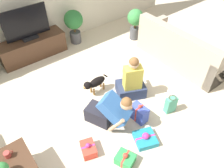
# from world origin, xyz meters

# --- Properties ---
(ground_plane) EXTENTS (16.00, 16.00, 0.00)m
(ground_plane) POSITION_xyz_m (0.00, 0.00, 0.00)
(ground_plane) COLOR beige
(sofa_right) EXTENTS (0.82, 2.05, 0.85)m
(sofa_right) POSITION_xyz_m (2.44, 0.13, 0.31)
(sofa_right) COLOR tan
(sofa_right) RESTS_ON ground_plane
(tv_console) EXTENTS (1.47, 0.46, 0.48)m
(tv_console) POSITION_xyz_m (-0.09, 2.33, 0.24)
(tv_console) COLOR #472D1E
(tv_console) RESTS_ON ground_plane
(tv) EXTENTS (0.97, 0.20, 0.71)m
(tv) POSITION_xyz_m (-0.09, 2.33, 0.80)
(tv) COLOR black
(tv) RESTS_ON tv_console
(potted_plant_back_right) EXTENTS (0.45, 0.45, 0.84)m
(potted_plant_back_right) POSITION_xyz_m (0.99, 2.28, 0.53)
(potted_plant_back_right) COLOR #4C4C51
(potted_plant_back_right) RESTS_ON ground_plane
(potted_plant_corner_right) EXTENTS (0.40, 0.40, 0.79)m
(potted_plant_corner_right) POSITION_xyz_m (2.29, 1.50, 0.50)
(potted_plant_corner_right) COLOR #4C4C51
(potted_plant_corner_right) RESTS_ON ground_plane
(person_kneeling) EXTENTS (0.60, 0.82, 0.77)m
(person_kneeling) POSITION_xyz_m (0.12, -0.30, 0.33)
(person_kneeling) COLOR #23232D
(person_kneeling) RESTS_ON ground_plane
(person_sitting) EXTENTS (0.64, 0.61, 0.90)m
(person_sitting) POSITION_xyz_m (0.86, 0.01, 0.32)
(person_sitting) COLOR #283351
(person_sitting) RESTS_ON ground_plane
(dog) EXTENTS (0.57, 0.18, 0.35)m
(dog) POSITION_xyz_m (0.36, 0.48, 0.23)
(dog) COLOR black
(dog) RESTS_ON ground_plane
(gift_box_a) EXTENTS (0.42, 0.42, 0.19)m
(gift_box_a) POSITION_xyz_m (0.36, -0.91, 0.06)
(gift_box_a) COLOR teal
(gift_box_a) RESTS_ON ground_plane
(gift_box_b) EXTENTS (0.31, 0.33, 0.21)m
(gift_box_b) POSITION_xyz_m (-0.12, -0.99, 0.08)
(gift_box_b) COLOR #2D934C
(gift_box_b) RESTS_ON ground_plane
(gift_box_c) EXTENTS (0.28, 0.33, 0.21)m
(gift_box_c) POSITION_xyz_m (-0.45, -0.52, 0.08)
(gift_box_c) COLOR red
(gift_box_c) RESTS_ON ground_plane
(gift_box_d) EXTENTS (0.20, 0.31, 0.36)m
(gift_box_d) POSITION_xyz_m (0.58, -0.52, 0.15)
(gift_box_d) COLOR #3D51BC
(gift_box_d) RESTS_ON ground_plane
(gift_bag_a) EXTENTS (0.21, 0.15, 0.35)m
(gift_bag_a) POSITION_xyz_m (1.14, -0.73, 0.17)
(gift_bag_a) COLOR #4CA384
(gift_bag_a) RESTS_ON ground_plane
(mug) EXTENTS (0.12, 0.08, 0.09)m
(mug) POSITION_xyz_m (-1.43, -0.16, 0.46)
(mug) COLOR #B23D38
(mug) RESTS_ON coffee_table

